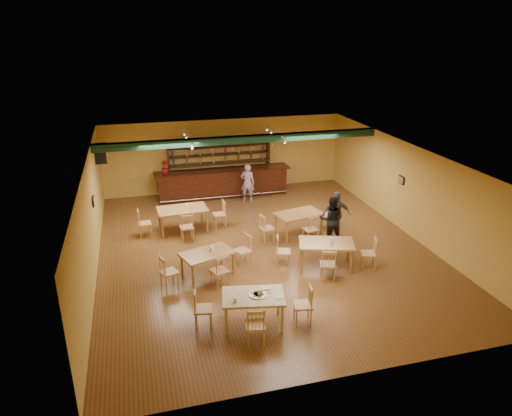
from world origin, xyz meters
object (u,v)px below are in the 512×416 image
object	(u,v)px
dining_table_c	(208,264)
dining_table_d	(326,255)
patron_right_a	(331,219)
patron_bar	(248,183)
dining_table_a	(183,220)
dining_table_b	(298,224)
near_table	(253,310)
bar_counter	(223,183)

from	to	relation	value
dining_table_c	dining_table_d	distance (m)	3.40
dining_table_c	patron_right_a	bearing A→B (deg)	-2.68
dining_table_c	patron_bar	distance (m)	6.13
patron_right_a	dining_table_d	bearing A→B (deg)	74.73
dining_table_a	dining_table_b	xyz separation A→B (m)	(3.71, -1.24, -0.03)
dining_table_c	patron_bar	bearing A→B (deg)	46.90
dining_table_c	near_table	distance (m)	2.63
near_table	patron_bar	xyz separation A→B (m)	(1.88, 8.12, 0.38)
dining_table_a	dining_table_d	bearing A→B (deg)	-47.77
dining_table_c	dining_table_d	world-z (taller)	dining_table_d
near_table	patron_right_a	size ratio (longest dim) A/B	0.92
near_table	dining_table_d	bearing A→B (deg)	49.42
bar_counter	dining_table_c	distance (m)	6.62
dining_table_b	dining_table_d	size ratio (longest dim) A/B	0.97
patron_right_a	near_table	bearing A→B (deg)	58.85
dining_table_d	near_table	size ratio (longest dim) A/B	1.09
bar_counter	dining_table_a	world-z (taller)	bar_counter
near_table	dining_table_c	bearing A→B (deg)	115.12
bar_counter	dining_table_b	distance (m)	4.71
dining_table_b	dining_table_d	world-z (taller)	dining_table_d
dining_table_a	near_table	bearing A→B (deg)	-83.93
dining_table_d	near_table	world-z (taller)	dining_table_d
bar_counter	dining_table_b	world-z (taller)	bar_counter
dining_table_b	patron_bar	distance (m)	3.69
dining_table_c	near_table	bearing A→B (deg)	-94.36
dining_table_b	patron_bar	world-z (taller)	patron_bar
dining_table_a	patron_right_a	size ratio (longest dim) A/B	1.07
bar_counter	patron_right_a	distance (m)	5.77
dining_table_d	patron_bar	bearing A→B (deg)	116.06
dining_table_d	patron_bar	xyz separation A→B (m)	(-0.85, 5.94, 0.37)
dining_table_a	near_table	size ratio (longest dim) A/B	1.15
dining_table_c	dining_table_a	bearing A→B (deg)	76.81
dining_table_c	dining_table_d	size ratio (longest dim) A/B	0.91
dining_table_c	patron_bar	xyz separation A→B (m)	(2.53, 5.57, 0.41)
dining_table_a	dining_table_c	bearing A→B (deg)	-87.87
bar_counter	patron_bar	distance (m)	1.19
dining_table_b	near_table	xyz separation A→B (m)	(-2.75, -4.55, 0.01)
patron_right_a	bar_counter	bearing A→B (deg)	-52.01
patron_right_a	dining_table_b	bearing A→B (deg)	-32.73
dining_table_c	dining_table_d	xyz separation A→B (m)	(3.38, -0.37, 0.03)
bar_counter	dining_table_c	xyz separation A→B (m)	(-1.70, -6.39, -0.21)
dining_table_a	dining_table_d	size ratio (longest dim) A/B	1.06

